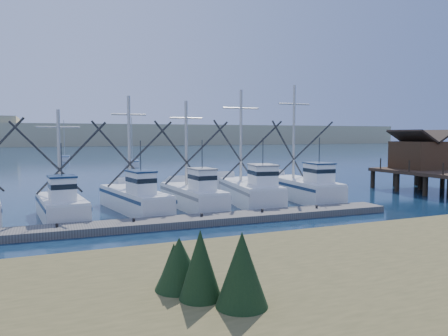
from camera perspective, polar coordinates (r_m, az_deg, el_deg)
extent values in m
plane|color=#0B1D33|center=(22.84, 9.01, -8.98)|extent=(500.00, 500.00, 0.00)
cube|color=#4C422D|center=(10.60, 0.53, -20.54)|extent=(40.00, 10.00, 1.60)
cube|color=#65605A|center=(25.22, -9.44, -7.22)|extent=(31.42, 2.81, 0.42)
cube|color=#4C331E|center=(45.44, 24.19, 1.54)|extent=(4.00, 4.00, 2.60)
cube|color=tan|center=(229.11, -20.16, 4.08)|extent=(360.00, 60.00, 10.00)
cube|color=silver|center=(29.06, -20.46, -5.05)|extent=(2.95, 6.76, 1.26)
cube|color=white|center=(27.20, -20.37, -2.74)|extent=(1.52, 1.72, 1.50)
cylinder|color=#B7B2A8|center=(29.84, -20.73, 1.80)|extent=(0.22, 0.22, 5.58)
cube|color=silver|center=(30.60, -11.63, -4.29)|extent=(3.55, 8.83, 1.37)
cube|color=white|center=(28.28, -10.79, -2.05)|extent=(1.60, 2.27, 1.50)
cylinder|color=#B7B2A8|center=(31.70, -12.27, 3.25)|extent=(0.22, 0.22, 6.61)
cube|color=silver|center=(31.33, -4.14, -3.98)|extent=(2.60, 8.01, 1.41)
cube|color=white|center=(29.26, -2.87, -1.70)|extent=(1.39, 1.99, 1.50)
cylinder|color=#B7B2A8|center=(32.29, -4.96, 3.14)|extent=(0.22, 0.22, 6.31)
cube|color=silver|center=(33.43, 3.28, -3.34)|extent=(4.04, 8.93, 1.53)
cube|color=white|center=(31.31, 5.08, -1.09)|extent=(1.91, 2.32, 1.50)
cylinder|color=#B7B2A8|center=(34.45, 2.23, 4.20)|extent=(0.22, 0.22, 7.23)
cube|color=silver|center=(35.72, 10.25, -2.90)|extent=(3.27, 8.60, 1.53)
cube|color=white|center=(33.79, 12.29, -0.76)|extent=(1.70, 2.16, 1.50)
cylinder|color=#B7B2A8|center=(36.64, 9.11, 4.59)|extent=(0.22, 0.22, 7.77)
cube|color=silver|center=(74.00, -11.84, 0.59)|extent=(2.96, 6.74, 0.90)
cylinder|color=#B7B2A8|center=(74.14, -11.94, 3.73)|extent=(0.12, 0.12, 7.20)
cube|color=silver|center=(92.47, -20.07, 1.16)|extent=(2.21, 5.90, 0.90)
cylinder|color=#B7B2A8|center=(92.65, -20.14, 3.67)|extent=(0.12, 0.12, 7.20)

